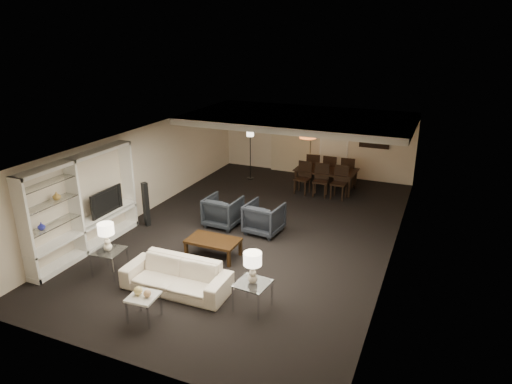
{
  "coord_description": "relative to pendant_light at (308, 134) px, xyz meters",
  "views": [
    {
      "loc": [
        4.32,
        -10.19,
        5.1
      ],
      "look_at": [
        0.0,
        0.0,
        1.1
      ],
      "focal_mm": 32.0,
      "sensor_mm": 36.0,
      "label": 1
    }
  ],
  "objects": [
    {
      "name": "coffee_table",
      "position": [
        -0.67,
        -5.21,
        -1.7
      ],
      "size": [
        1.22,
        0.72,
        0.44
      ],
      "primitive_type": null,
      "rotation": [
        0.0,
        0.0,
        -0.01
      ],
      "color": "black",
      "rests_on": "floor"
    },
    {
      "name": "pendant_light",
      "position": [
        0.0,
        0.0,
        0.0
      ],
      "size": [
        0.52,
        0.52,
        0.24
      ],
      "primitive_type": "cylinder",
      "color": "#D8591E",
      "rests_on": "ceiling_soffit"
    },
    {
      "name": "gold_gourd_b",
      "position": [
        -0.57,
        -7.91,
        -1.34
      ],
      "size": [
        0.14,
        0.14,
        0.14
      ],
      "primitive_type": "sphere",
      "color": "tan",
      "rests_on": "marble_table"
    },
    {
      "name": "chair_fr",
      "position": [
        1.14,
        1.07,
        -1.4
      ],
      "size": [
        0.52,
        0.52,
        1.03
      ],
      "primitive_type": null,
      "rotation": [
        0.0,
        0.0,
        3.23
      ],
      "color": "black",
      "rests_on": "floor"
    },
    {
      "name": "television",
      "position": [
        -3.58,
        -5.47,
        -0.86
      ],
      "size": [
        1.07,
        0.14,
        0.62
      ],
      "primitive_type": "imported",
      "rotation": [
        0.0,
        0.0,
        1.57
      ],
      "color": "black",
      "rests_on": "media_unit"
    },
    {
      "name": "painting",
      "position": [
        1.8,
        1.96,
        -0.37
      ],
      "size": [
        0.95,
        0.04,
        0.65
      ],
      "primitive_type": "cube",
      "color": "#142D38",
      "rests_on": "wall_back"
    },
    {
      "name": "ceiling_soffit",
      "position": [
        -0.3,
        0.0,
        0.48
      ],
      "size": [
        7.0,
        4.0,
        0.2
      ],
      "primitive_type": "cube",
      "color": "silver",
      "rests_on": "ceiling"
    },
    {
      "name": "curtains",
      "position": [
        -1.2,
        1.92,
        -0.72
      ],
      "size": [
        1.5,
        0.12,
        2.4
      ],
      "primitive_type": "cube",
      "color": "beige",
      "rests_on": "wall_back"
    },
    {
      "name": "floor",
      "position": [
        -0.3,
        -3.5,
        -1.92
      ],
      "size": [
        11.0,
        11.0,
        0.0
      ],
      "primitive_type": "plane",
      "color": "black",
      "rests_on": "ground"
    },
    {
      "name": "wall_right",
      "position": [
        3.2,
        -3.5,
        -0.67
      ],
      "size": [
        0.02,
        11.0,
        2.5
      ],
      "primitive_type": "cube",
      "color": "beige",
      "rests_on": "ground"
    },
    {
      "name": "table_lamp_left",
      "position": [
        -2.37,
        -6.81,
        -1.04
      ],
      "size": [
        0.35,
        0.35,
        0.63
      ],
      "primitive_type": null,
      "rotation": [
        0.0,
        0.0,
        0.03
      ],
      "color": "white",
      "rests_on": "side_table_left"
    },
    {
      "name": "side_table_left",
      "position": [
        -2.37,
        -6.81,
        -1.64
      ],
      "size": [
        0.66,
        0.66,
        0.57
      ],
      "primitive_type": null,
      "rotation": [
        0.0,
        0.0,
        0.08
      ],
      "color": "white",
      "rests_on": "floor"
    },
    {
      "name": "armchair_right",
      "position": [
        -0.07,
        -3.51,
        -1.51
      ],
      "size": [
        0.97,
        0.99,
        0.83
      ],
      "primitive_type": "imported",
      "rotation": [
        0.0,
        0.0,
        3.04
      ],
      "color": "black",
      "rests_on": "floor"
    },
    {
      "name": "floor_speaker",
      "position": [
        -3.17,
        -4.33,
        -1.3
      ],
      "size": [
        0.17,
        0.17,
        1.23
      ],
      "primitive_type": "cube",
      "rotation": [
        0.0,
        0.0,
        -0.36
      ],
      "color": "black",
      "rests_on": "floor"
    },
    {
      "name": "door",
      "position": [
        0.4,
        1.97,
        -0.87
      ],
      "size": [
        0.9,
        0.05,
        2.1
      ],
      "primitive_type": "cube",
      "color": "silver",
      "rests_on": "wall_back"
    },
    {
      "name": "ceiling",
      "position": [
        -0.3,
        -3.5,
        0.58
      ],
      "size": [
        7.0,
        11.0,
        0.02
      ],
      "primitive_type": "cube",
      "color": "silver",
      "rests_on": "ground"
    },
    {
      "name": "chair_nm",
      "position": [
        0.54,
        -0.23,
        -1.4
      ],
      "size": [
        0.53,
        0.53,
        1.03
      ],
      "primitive_type": null,
      "rotation": [
        0.0,
        0.0,
        0.11
      ],
      "color": "black",
      "rests_on": "floor"
    },
    {
      "name": "chair_fl",
      "position": [
        -0.06,
        1.07,
        -1.4
      ],
      "size": [
        0.54,
        0.54,
        1.03
      ],
      "primitive_type": null,
      "rotation": [
        0.0,
        0.0,
        3.27
      ],
      "color": "black",
      "rests_on": "floor"
    },
    {
      "name": "chair_nl",
      "position": [
        -0.06,
        -0.23,
        -1.4
      ],
      "size": [
        0.53,
        0.53,
        1.03
      ],
      "primitive_type": null,
      "rotation": [
        0.0,
        0.0,
        -0.11
      ],
      "color": "black",
      "rests_on": "floor"
    },
    {
      "name": "dining_table",
      "position": [
        0.54,
        0.42,
        -1.57
      ],
      "size": [
        2.01,
        1.15,
        0.7
      ],
      "primitive_type": "imported",
      "rotation": [
        0.0,
        0.0,
        -0.02
      ],
      "color": "black",
      "rests_on": "floor"
    },
    {
      "name": "armchair_left",
      "position": [
        -1.27,
        -3.51,
        -1.51
      ],
      "size": [
        0.93,
        0.95,
        0.83
      ],
      "primitive_type": "imported",
      "rotation": [
        0.0,
        0.0,
        3.09
      ],
      "color": "black",
      "rests_on": "floor"
    },
    {
      "name": "table_lamp_right",
      "position": [
        1.03,
        -6.81,
        -1.04
      ],
      "size": [
        0.35,
        0.35,
        0.63
      ],
      "primitive_type": null,
      "rotation": [
        0.0,
        0.0,
        -0.02
      ],
      "color": "beige",
      "rests_on": "side_table_right"
    },
    {
      "name": "media_unit",
      "position": [
        -3.61,
        -6.1,
        -0.74
      ],
      "size": [
        0.38,
        3.4,
        2.35
      ],
      "primitive_type": null,
      "color": "white",
      "rests_on": "wall_left"
    },
    {
      "name": "floor_lamp",
      "position": [
        -2.24,
        0.55,
        -1.03
      ],
      "size": [
        0.32,
        0.32,
        1.78
      ],
      "primitive_type": null,
      "rotation": [
        0.0,
        0.0,
        0.31
      ],
      "color": "black",
      "rests_on": "floor"
    },
    {
      "name": "side_table_right",
      "position": [
        1.03,
        -6.81,
        -1.64
      ],
      "size": [
        0.67,
        0.67,
        0.57
      ],
      "primitive_type": null,
      "rotation": [
        0.0,
        0.0,
        -0.1
      ],
      "color": "silver",
      "rests_on": "floor"
    },
    {
      "name": "vase_amber",
      "position": [
        -3.61,
        -6.83,
        -0.27
      ],
      "size": [
        0.18,
        0.18,
        0.18
      ],
      "primitive_type": "imported",
      "color": "#B78D3D",
      "rests_on": "media_unit"
    },
    {
      "name": "wall_back",
      "position": [
        -0.3,
        2.0,
        -0.67
      ],
      "size": [
        7.0,
        0.02,
        2.5
      ],
      "primitive_type": "cube",
      "color": "beige",
      "rests_on": "ground"
    },
    {
      "name": "wall_front",
      "position": [
        -0.3,
        -9.0,
        -0.67
      ],
      "size": [
        7.0,
        0.02,
        2.5
      ],
      "primitive_type": "cube",
      "color": "beige",
      "rests_on": "ground"
    },
    {
      "name": "vase_blue",
      "position": [
        -3.61,
        -7.35,
        -0.78
      ],
      "size": [
        0.16,
        0.16,
        0.17
      ],
      "primitive_type": "imported",
      "color": "#272BA9",
      "rests_on": "media_unit"
    },
    {
      "name": "wall_left",
      "position": [
        -3.8,
        -3.5,
        -0.67
      ],
      "size": [
        0.02,
        11.0,
        2.5
      ],
      "primitive_type": "cube",
      "color": "beige",
      "rests_on": "ground"
    },
    {
      "name": "sofa",
      "position": [
        -0.67,
        -6.81,
        -1.6
      ],
      "size": [
        2.23,
        0.9,
        0.65
      ],
      "primitive_type": "imported",
      "rotation": [
        0.0,
        0.0,
        0.01
      ],
      "color": "beige",
      "rests_on": "floor"
    },
    {
      "name": "gold_gourd_a",
      "position": [
        -0.77,
        -7.91,
        -1.33
      ],
      "size": [
        0.16,
        0.16,
        0.16
      ],
      "primitive_type": "sphere",
      "color": "#E2CA77",
      "rests_on": "marble_table"
    },
    {
      "name": "marble_table",
      "position": [
        -0.67,
        -7.91,
        -1.67
      ],
      "size": [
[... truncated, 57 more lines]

